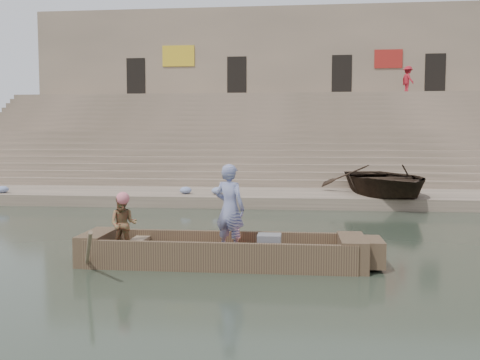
% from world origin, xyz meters
% --- Properties ---
extents(ground, '(120.00, 120.00, 0.00)m').
position_xyz_m(ground, '(0.00, 0.00, 0.00)').
color(ground, '#263125').
rests_on(ground, ground).
extents(lower_landing, '(32.00, 4.00, 0.40)m').
position_xyz_m(lower_landing, '(0.00, 8.00, 0.20)').
color(lower_landing, gray).
rests_on(lower_landing, ground).
extents(mid_landing, '(32.00, 3.00, 2.80)m').
position_xyz_m(mid_landing, '(0.00, 15.50, 1.40)').
color(mid_landing, gray).
rests_on(mid_landing, ground).
extents(upper_landing, '(32.00, 3.00, 5.20)m').
position_xyz_m(upper_landing, '(0.00, 22.50, 2.60)').
color(upper_landing, gray).
rests_on(upper_landing, ground).
extents(ghat_steps, '(32.00, 11.00, 5.20)m').
position_xyz_m(ghat_steps, '(0.00, 17.19, 1.80)').
color(ghat_steps, gray).
rests_on(ghat_steps, ground).
extents(building_wall, '(32.00, 5.07, 11.20)m').
position_xyz_m(building_wall, '(0.00, 26.50, 5.60)').
color(building_wall, gray).
rests_on(building_wall, ground).
extents(main_rowboat, '(5.00, 1.30, 0.22)m').
position_xyz_m(main_rowboat, '(0.59, -2.11, 0.11)').
color(main_rowboat, brown).
rests_on(main_rowboat, ground).
extents(rowboat_trim, '(6.04, 2.63, 1.82)m').
position_xyz_m(rowboat_trim, '(0.79, -2.12, 0.31)').
color(rowboat_trim, brown).
rests_on(rowboat_trim, ground).
extents(standing_man, '(0.77, 0.66, 1.78)m').
position_xyz_m(standing_man, '(0.74, -2.01, 1.11)').
color(standing_man, navy).
rests_on(standing_man, main_rowboat).
extents(rowing_man, '(0.60, 0.48, 1.15)m').
position_xyz_m(rowing_man, '(-1.37, -2.24, 0.80)').
color(rowing_man, '#257136').
rests_on(rowing_man, main_rowboat).
extents(television, '(0.46, 0.42, 0.40)m').
position_xyz_m(television, '(1.52, -2.11, 0.42)').
color(television, slate).
rests_on(television, main_rowboat).
extents(beached_rowboat, '(4.81, 6.02, 1.11)m').
position_xyz_m(beached_rowboat, '(5.27, 7.52, 0.96)').
color(beached_rowboat, '#2D2116').
rests_on(beached_rowboat, lower_landing).
extents(pedestrian, '(0.96, 1.22, 1.66)m').
position_xyz_m(pedestrian, '(8.87, 21.94, 6.03)').
color(pedestrian, maroon).
rests_on(pedestrian, upper_landing).
extents(cloth_bundles, '(10.09, 1.45, 0.26)m').
position_xyz_m(cloth_bundles, '(-5.60, 7.11, 0.53)').
color(cloth_bundles, '#3F5999').
rests_on(cloth_bundles, lower_landing).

